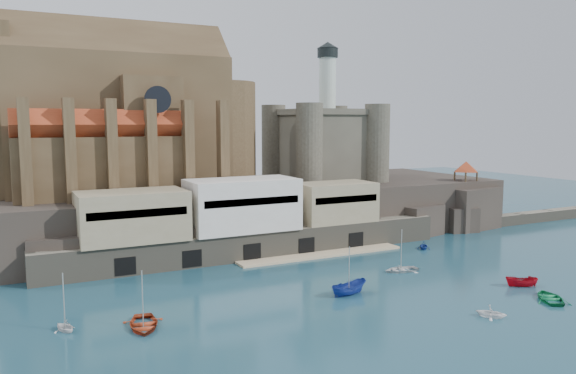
# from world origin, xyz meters

# --- Properties ---
(ground) EXTENTS (300.00, 300.00, 0.00)m
(ground) POSITION_xyz_m (0.00, 0.00, 0.00)
(ground) COLOR #183F50
(ground) RESTS_ON ground
(promontory) EXTENTS (100.00, 36.00, 10.00)m
(promontory) POSITION_xyz_m (-0.19, 39.37, 4.92)
(promontory) COLOR black
(promontory) RESTS_ON ground
(quay) EXTENTS (70.00, 12.00, 13.05)m
(quay) POSITION_xyz_m (-10.19, 23.07, 6.07)
(quay) COLOR #6D6757
(quay) RESTS_ON ground
(church) EXTENTS (47.00, 25.93, 30.51)m
(church) POSITION_xyz_m (-24.13, 41.85, 22.13)
(church) COLOR #463520
(church) RESTS_ON promontory
(castle_keep) EXTENTS (21.20, 21.20, 29.30)m
(castle_keep) POSITION_xyz_m (16.08, 41.08, 18.31)
(castle_keep) COLOR #454136
(castle_keep) RESTS_ON promontory
(rock_outcrop) EXTENTS (14.50, 10.50, 8.70)m
(rock_outcrop) POSITION_xyz_m (42.00, 25.84, 4.02)
(rock_outcrop) COLOR black
(rock_outcrop) RESTS_ON ground
(pavilion) EXTENTS (6.40, 6.40, 5.40)m
(pavilion) POSITION_xyz_m (42.00, 26.00, 12.73)
(pavilion) COLOR #463520
(pavilion) RESTS_ON rock_outcrop
(breakwater) EXTENTS (40.00, 3.00, 2.40)m
(breakwater) POSITION_xyz_m (66.00, 24.00, 0.00)
(breakwater) COLOR #6D6757
(breakwater) RESTS_ON ground
(boat_0) EXTENTS (4.83, 2.23, 6.52)m
(boat_0) POSITION_xyz_m (-32.26, -1.86, 0.00)
(boat_0) COLOR #AA381A
(boat_0) RESTS_ON ground
(boat_1) EXTENTS (3.45, 3.19, 3.42)m
(boat_1) POSITION_xyz_m (4.19, -16.88, 0.00)
(boat_1) COLOR white
(boat_1) RESTS_ON ground
(boat_2) EXTENTS (2.42, 2.38, 5.55)m
(boat_2) POSITION_xyz_m (-5.74, -2.27, 0.00)
(boat_2) COLOR navy
(boat_2) RESTS_ON ground
(boat_3) EXTENTS (4.18, 3.36, 5.90)m
(boat_3) POSITION_xyz_m (15.76, -15.66, 0.00)
(boat_3) COLOR #138148
(boat_3) RESTS_ON ground
(boat_4) EXTENTS (3.15, 2.59, 3.15)m
(boat_4) POSITION_xyz_m (-40.00, 0.95, 0.00)
(boat_4) COLOR silver
(boat_4) RESTS_ON ground
(boat_5) EXTENTS (2.31, 2.29, 4.46)m
(boat_5) POSITION_xyz_m (17.35, -9.94, 0.00)
(boat_5) COLOR #AB0917
(boat_5) RESTS_ON ground
(boat_6) EXTENTS (1.49, 4.03, 5.52)m
(boat_6) POSITION_xyz_m (7.61, 3.85, 0.00)
(boat_6) COLOR silver
(boat_6) RESTS_ON ground
(boat_7) EXTENTS (3.22, 3.14, 3.24)m
(boat_7) POSITION_xyz_m (20.69, 14.00, 0.00)
(boat_7) COLOR #193998
(boat_7) RESTS_ON ground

